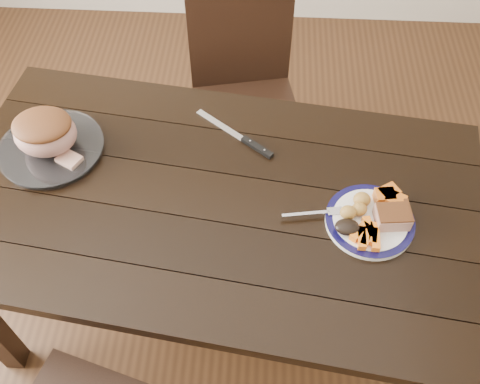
# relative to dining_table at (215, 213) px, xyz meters

# --- Properties ---
(ground) EXTENTS (4.00, 4.00, 0.00)m
(ground) POSITION_rel_dining_table_xyz_m (-0.00, 0.00, -0.66)
(ground) COLOR #472B16
(ground) RESTS_ON ground
(dining_table) EXTENTS (1.71, 1.11, 0.75)m
(dining_table) POSITION_rel_dining_table_xyz_m (0.00, 0.00, 0.00)
(dining_table) COLOR black
(dining_table) RESTS_ON ground
(chair_far) EXTENTS (0.50, 0.51, 0.93)m
(chair_far) POSITION_rel_dining_table_xyz_m (0.05, 0.74, -0.13)
(chair_far) COLOR black
(chair_far) RESTS_ON ground
(dinner_plate) EXTENTS (0.26, 0.26, 0.02)m
(dinner_plate) POSITION_rel_dining_table_xyz_m (0.46, -0.07, 0.10)
(dinner_plate) COLOR white
(dinner_plate) RESTS_ON dining_table
(plate_rim) EXTENTS (0.26, 0.26, 0.02)m
(plate_rim) POSITION_rel_dining_table_xyz_m (0.46, -0.07, 0.11)
(plate_rim) COLOR #0D0A36
(plate_rim) RESTS_ON dinner_plate
(serving_platter) EXTENTS (0.32, 0.32, 0.02)m
(serving_platter) POSITION_rel_dining_table_xyz_m (-0.53, 0.15, 0.10)
(serving_platter) COLOR white
(serving_platter) RESTS_ON dining_table
(pork_slice) EXTENTS (0.10, 0.08, 0.04)m
(pork_slice) POSITION_rel_dining_table_xyz_m (0.51, -0.08, 0.13)
(pork_slice) COLOR tan
(pork_slice) RESTS_ON dinner_plate
(roasted_potatoes) EXTENTS (0.09, 0.09, 0.04)m
(roasted_potatoes) POSITION_rel_dining_table_xyz_m (0.42, -0.04, 0.13)
(roasted_potatoes) COLOR gold
(roasted_potatoes) RESTS_ON dinner_plate
(carrot_batons) EXTENTS (0.08, 0.11, 0.02)m
(carrot_batons) POSITION_rel_dining_table_xyz_m (0.44, -0.13, 0.12)
(carrot_batons) COLOR orange
(carrot_batons) RESTS_ON dinner_plate
(pumpkin_wedges) EXTENTS (0.09, 0.09, 0.04)m
(pumpkin_wedges) POSITION_rel_dining_table_xyz_m (0.51, -0.01, 0.13)
(pumpkin_wedges) COLOR orange
(pumpkin_wedges) RESTS_ON dinner_plate
(dark_mushroom) EXTENTS (0.07, 0.05, 0.03)m
(dark_mushroom) POSITION_rel_dining_table_xyz_m (0.39, -0.11, 0.13)
(dark_mushroom) COLOR black
(dark_mushroom) RESTS_ON dinner_plate
(fork) EXTENTS (0.18, 0.05, 0.00)m
(fork) POSITION_rel_dining_table_xyz_m (0.30, -0.06, 0.11)
(fork) COLOR silver
(fork) RESTS_ON dinner_plate
(roast_joint) EXTENTS (0.19, 0.17, 0.13)m
(roast_joint) POSITION_rel_dining_table_xyz_m (-0.53, 0.15, 0.17)
(roast_joint) COLOR tan
(roast_joint) RESTS_ON serving_platter
(cut_slice) EXTENTS (0.09, 0.08, 0.02)m
(cut_slice) POSITION_rel_dining_table_xyz_m (-0.46, 0.09, 0.12)
(cut_slice) COLOR tan
(cut_slice) RESTS_ON serving_platter
(carving_knife) EXTENTS (0.27, 0.21, 0.01)m
(carving_knife) POSITION_rel_dining_table_xyz_m (0.09, 0.22, 0.10)
(carving_knife) COLOR silver
(carving_knife) RESTS_ON dining_table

